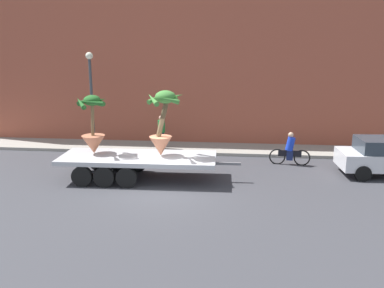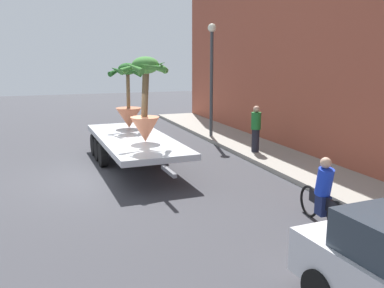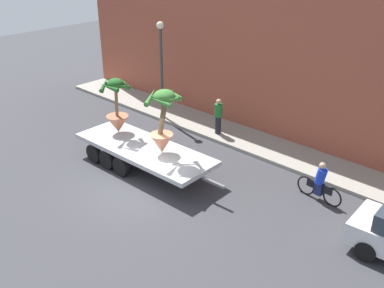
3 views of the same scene
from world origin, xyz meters
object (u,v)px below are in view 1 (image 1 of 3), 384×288
at_px(street_lamp, 91,88).
at_px(pedestrian_near_gate, 161,131).
at_px(potted_palm_middle, 93,129).
at_px(cyclist, 290,150).
at_px(flatbed_trailer, 132,161).
at_px(potted_palm_rear, 163,124).

bearing_deg(street_lamp, pedestrian_near_gate, 5.43).
height_order(potted_palm_middle, street_lamp, street_lamp).
height_order(cyclist, street_lamp, street_lamp).
relative_size(pedestrian_near_gate, street_lamp, 0.35).
xyz_separation_m(potted_palm_middle, street_lamp, (-1.40, 3.94, 1.23)).
bearing_deg(cyclist, street_lamp, 171.62).
bearing_deg(cyclist, flatbed_trailer, -157.54).
height_order(potted_palm_rear, cyclist, potted_palm_rear).
distance_m(potted_palm_middle, pedestrian_near_gate, 4.83).
xyz_separation_m(potted_palm_rear, pedestrian_near_gate, (-0.84, 4.33, -1.23)).
height_order(potted_palm_rear, potted_palm_middle, potted_palm_rear).
height_order(flatbed_trailer, potted_palm_middle, potted_palm_middle).
bearing_deg(potted_palm_middle, potted_palm_rear, -1.08).
distance_m(flatbed_trailer, street_lamp, 5.71).
bearing_deg(pedestrian_near_gate, cyclist, -15.73).
relative_size(potted_palm_rear, cyclist, 1.43).
xyz_separation_m(pedestrian_near_gate, street_lamp, (-3.44, -0.33, 2.19)).
xyz_separation_m(flatbed_trailer, street_lamp, (-3.02, 4.17, 2.46)).
distance_m(potted_palm_middle, street_lamp, 4.36).
xyz_separation_m(potted_palm_middle, cyclist, (8.26, 2.52, -1.33)).
height_order(potted_palm_middle, pedestrian_near_gate, potted_palm_middle).
bearing_deg(street_lamp, flatbed_trailer, -54.08).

